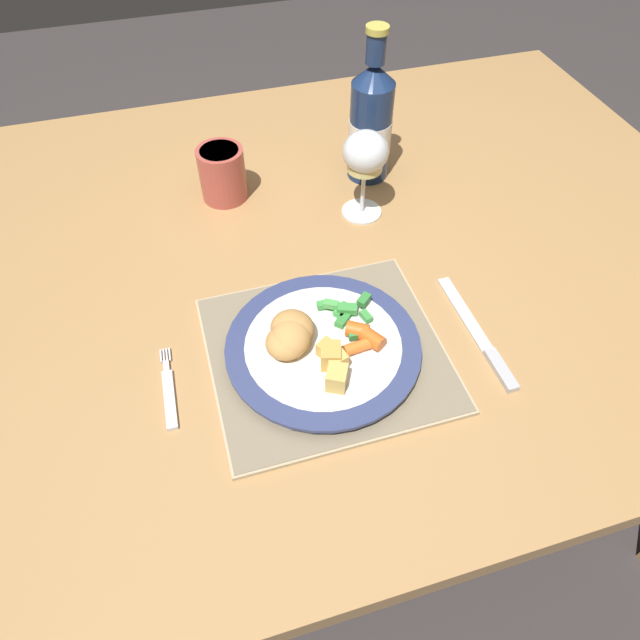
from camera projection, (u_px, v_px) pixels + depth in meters
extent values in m
plane|color=#383333|center=(321.00, 457.00, 1.50)|extent=(6.00, 6.00, 0.00)
cube|color=#AD7F4C|center=(322.00, 254.00, 0.95)|extent=(1.44, 1.07, 0.04)
cube|color=#AD7F4C|center=(9.00, 289.00, 1.41)|extent=(0.06, 0.06, 0.70)
cube|color=#AD7F4C|center=(493.00, 195.00, 1.66)|extent=(0.06, 0.06, 0.70)
cube|color=tan|center=(326.00, 353.00, 0.79)|extent=(0.32, 0.30, 0.01)
cube|color=#807259|center=(326.00, 352.00, 0.79)|extent=(0.31, 0.29, 0.00)
cylinder|color=white|center=(323.00, 350.00, 0.78)|extent=(0.22, 0.22, 0.01)
cylinder|color=navy|center=(323.00, 346.00, 0.77)|extent=(0.27, 0.27, 0.01)
cylinder|color=white|center=(323.00, 344.00, 0.77)|extent=(0.21, 0.21, 0.00)
ellipsoid|color=tan|center=(292.00, 329.00, 0.76)|extent=(0.07, 0.07, 0.04)
ellipsoid|color=tan|center=(287.00, 341.00, 0.75)|extent=(0.08, 0.08, 0.04)
ellipsoid|color=tan|center=(291.00, 337.00, 0.75)|extent=(0.07, 0.08, 0.04)
cube|color=green|center=(342.00, 310.00, 0.80)|extent=(0.03, 0.03, 0.01)
cube|color=green|center=(366.00, 316.00, 0.79)|extent=(0.02, 0.02, 0.01)
cube|color=#338438|center=(364.00, 300.00, 0.81)|extent=(0.02, 0.02, 0.01)
cube|color=green|center=(347.00, 309.00, 0.80)|extent=(0.03, 0.02, 0.01)
cube|color=#338438|center=(342.00, 320.00, 0.79)|extent=(0.03, 0.03, 0.01)
cube|color=green|center=(324.00, 305.00, 0.81)|extent=(0.02, 0.01, 0.01)
cube|color=#338438|center=(352.00, 332.00, 0.77)|extent=(0.01, 0.02, 0.01)
cube|color=#4CA84C|center=(331.00, 304.00, 0.80)|extent=(0.02, 0.02, 0.01)
cylinder|color=orange|center=(369.00, 340.00, 0.76)|extent=(0.04, 0.04, 0.02)
cylinder|color=orange|center=(357.00, 347.00, 0.76)|extent=(0.04, 0.02, 0.02)
cylinder|color=orange|center=(357.00, 330.00, 0.77)|extent=(0.04, 0.03, 0.02)
cube|color=silver|center=(170.00, 399.00, 0.74)|extent=(0.02, 0.09, 0.01)
cube|color=silver|center=(166.00, 367.00, 0.77)|extent=(0.01, 0.02, 0.01)
cube|color=silver|center=(170.00, 354.00, 0.79)|extent=(0.00, 0.02, 0.00)
cube|color=silver|center=(167.00, 355.00, 0.79)|extent=(0.00, 0.02, 0.00)
cube|color=silver|center=(164.00, 356.00, 0.79)|extent=(0.00, 0.02, 0.00)
cube|color=silver|center=(161.00, 356.00, 0.79)|extent=(0.00, 0.02, 0.00)
cube|color=silver|center=(464.00, 313.00, 0.84)|extent=(0.02, 0.15, 0.00)
cube|color=#B2B2B7|center=(501.00, 370.00, 0.77)|extent=(0.02, 0.07, 0.01)
cylinder|color=silver|center=(361.00, 211.00, 0.99)|extent=(0.07, 0.07, 0.00)
cylinder|color=silver|center=(363.00, 191.00, 0.96)|extent=(0.01, 0.01, 0.08)
ellipsoid|color=silver|center=(366.00, 152.00, 0.90)|extent=(0.07, 0.07, 0.07)
cylinder|color=#E0D684|center=(365.00, 160.00, 0.91)|extent=(0.06, 0.06, 0.03)
cylinder|color=navy|center=(370.00, 132.00, 1.00)|extent=(0.07, 0.07, 0.18)
cone|color=navy|center=(374.00, 73.00, 0.92)|extent=(0.07, 0.07, 0.03)
cylinder|color=navy|center=(376.00, 48.00, 0.89)|extent=(0.03, 0.03, 0.05)
cylinder|color=#BFB74C|center=(378.00, 29.00, 0.87)|extent=(0.04, 0.04, 0.01)
cylinder|color=white|center=(370.00, 136.00, 1.01)|extent=(0.08, 0.08, 0.06)
cube|color=gold|center=(331.00, 356.00, 0.74)|extent=(0.03, 0.04, 0.03)
cube|color=#DBB256|center=(337.00, 378.00, 0.72)|extent=(0.04, 0.04, 0.03)
cube|color=gold|center=(326.00, 349.00, 0.75)|extent=(0.03, 0.03, 0.02)
cube|color=#DBB256|center=(336.00, 361.00, 0.73)|extent=(0.03, 0.03, 0.03)
cylinder|color=#B24C42|center=(222.00, 174.00, 0.99)|extent=(0.08, 0.08, 0.09)
cylinder|color=maroon|center=(219.00, 152.00, 0.96)|extent=(0.07, 0.07, 0.01)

